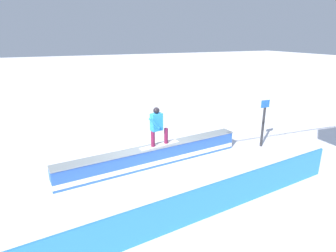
# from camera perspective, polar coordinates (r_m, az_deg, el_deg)

# --- Properties ---
(ground_plane) EXTENTS (120.00, 120.00, 0.00)m
(ground_plane) POSITION_cam_1_polar(r_m,az_deg,el_deg) (10.28, -2.84, -7.86)
(ground_plane) COLOR white
(grind_box) EXTENTS (7.01, 1.35, 0.72)m
(grind_box) POSITION_cam_1_polar(r_m,az_deg,el_deg) (10.14, -2.86, -6.20)
(grind_box) COLOR blue
(grind_box) RESTS_ON ground_plane
(snowboarder) EXTENTS (1.57, 0.58, 1.41)m
(snowboarder) POSITION_cam_1_polar(r_m,az_deg,el_deg) (9.79, -2.20, 0.12)
(snowboarder) COLOR silver
(snowboarder) RESTS_ON grind_box
(safety_fence) EXTENTS (9.65, 1.21, 0.93)m
(safety_fence) POSITION_cam_1_polar(r_m,az_deg,el_deg) (7.35, 7.12, -15.28)
(safety_fence) COLOR #2C7DE0
(safety_fence) RESTS_ON ground_plane
(trail_marker) EXTENTS (0.40, 0.10, 1.98)m
(trail_marker) POSITION_cam_1_polar(r_m,az_deg,el_deg) (12.22, 18.76, 0.75)
(trail_marker) COLOR #262628
(trail_marker) RESTS_ON ground_plane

